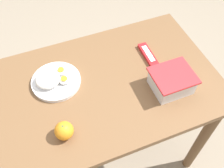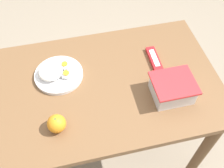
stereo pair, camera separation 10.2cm
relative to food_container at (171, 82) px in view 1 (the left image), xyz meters
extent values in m
plane|color=gray|center=(0.30, -0.12, -0.79)|extent=(10.00, 10.00, 0.00)
cube|color=brown|center=(0.30, -0.12, -0.06)|extent=(1.10, 0.66, 0.03)
cylinder|color=brown|center=(-0.19, -0.39, -0.43)|extent=(0.05, 0.05, 0.72)
cylinder|color=brown|center=(0.79, -0.39, -0.43)|extent=(0.05, 0.05, 0.72)
cylinder|color=brown|center=(-0.19, 0.15, -0.43)|extent=(0.05, 0.05, 0.72)
cube|color=white|center=(0.00, 0.00, 0.00)|extent=(0.16, 0.14, 0.08)
cube|color=#CCBC84|center=(0.00, 0.00, -0.01)|extent=(0.15, 0.13, 0.06)
cube|color=red|center=(0.00, 0.00, 0.04)|extent=(0.18, 0.15, 0.01)
ellipsoid|color=tan|center=(-0.04, 0.00, 0.01)|extent=(0.05, 0.05, 0.02)
ellipsoid|color=tan|center=(0.04, 0.00, 0.01)|extent=(0.06, 0.05, 0.03)
sphere|color=orange|center=(0.49, 0.05, 0.00)|extent=(0.07, 0.07, 0.07)
cylinder|color=#4C662D|center=(0.49, 0.05, 0.03)|extent=(0.01, 0.01, 0.00)
cylinder|color=white|center=(0.46, -0.21, -0.03)|extent=(0.22, 0.22, 0.02)
ellipsoid|color=white|center=(0.49, -0.21, 0.00)|extent=(0.11, 0.10, 0.04)
ellipsoid|color=white|center=(0.42, -0.24, -0.01)|extent=(0.05, 0.04, 0.03)
cylinder|color=#F4A823|center=(0.42, -0.24, 0.01)|extent=(0.03, 0.03, 0.01)
ellipsoid|color=white|center=(0.42, -0.18, -0.01)|extent=(0.05, 0.04, 0.03)
cylinder|color=#F4A823|center=(0.42, -0.18, 0.01)|extent=(0.03, 0.03, 0.01)
cube|color=red|center=(0.01, -0.20, -0.03)|extent=(0.05, 0.15, 0.02)
cube|color=white|center=(0.01, -0.20, -0.02)|extent=(0.03, 0.11, 0.00)
camera|label=1|loc=(0.49, 0.54, 0.89)|focal=42.00mm
camera|label=2|loc=(0.39, 0.57, 0.89)|focal=42.00mm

